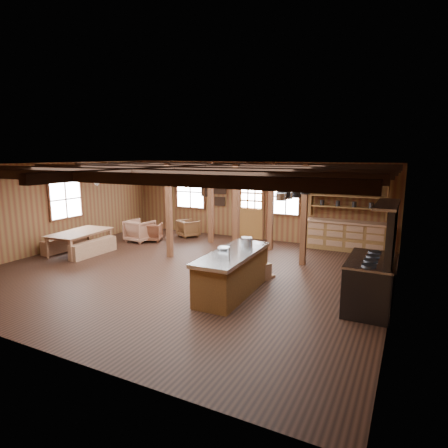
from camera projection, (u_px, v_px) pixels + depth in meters
The scene contains 22 objects.
room at pixel (185, 219), 9.67m from camera, with size 10.04×9.04×2.84m.
ceiling_joists at pixel (188, 169), 9.59m from camera, with size 9.80×8.82×0.18m.
timber_posts at pixel (237, 210), 11.27m from camera, with size 3.95×2.35×2.80m.
back_door at pixel (251, 215), 13.67m from camera, with size 1.02×0.08×2.15m.
window_back_left at pixel (190, 192), 14.70m from camera, with size 1.32×0.06×1.32m.
window_back_right at pixel (286, 197), 12.97m from camera, with size 1.02×0.06×1.32m.
window_left at pixel (65, 199), 12.28m from camera, with size 0.14×1.24×1.32m.
notice_boards at pixel (215, 192), 14.20m from camera, with size 1.08×0.03×0.90m.
back_counter at pixel (346, 232), 11.99m from camera, with size 2.55×0.60×2.45m.
pendant_lamps at pixel (140, 181), 11.39m from camera, with size 1.86×2.36×0.66m.
pot_rack at pixel (301, 189), 8.51m from camera, with size 0.43×3.00×0.44m.
kitchen_island at pixel (233, 272), 8.27m from camera, with size 0.95×2.52×1.20m.
step_stool at pixel (262, 271), 9.29m from camera, with size 0.46×0.33×0.41m, color brown.
commercial_range at pixel (373, 276), 7.42m from camera, with size 0.89×1.74×2.14m.
dining_table at pixel (81, 242), 11.67m from camera, with size 1.95×1.09×0.69m, color #905F41.
bench_wall at pixel (65, 244), 12.03m from camera, with size 0.30×1.59×0.44m, color brown.
bench_aisle at pixel (93, 248), 11.47m from camera, with size 0.31×1.66×0.46m, color brown.
armchair_a at pixel (152, 232), 13.34m from camera, with size 0.69×0.71×0.65m, color brown.
armchair_b at pixel (188, 228), 14.04m from camera, with size 0.68×0.70×0.64m, color brown.
armchair_c at pixel (140, 231), 13.25m from camera, with size 0.83×0.85×0.78m, color brown.
counter_pot at pixel (247, 241), 8.89m from camera, with size 0.28×0.28×0.17m, color silver.
bowl at pixel (224, 248), 8.38m from camera, with size 0.28×0.28×0.07m, color silver.
Camera 1 is at (5.21, -8.04, 3.05)m, focal length 30.00 mm.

